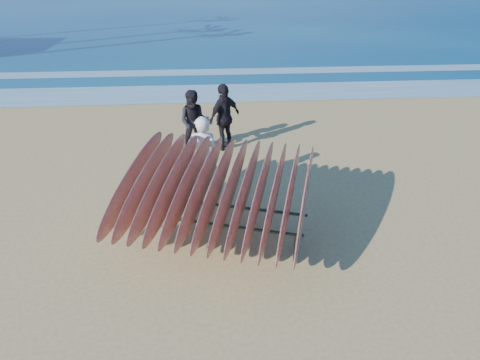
{
  "coord_description": "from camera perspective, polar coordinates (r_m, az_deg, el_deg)",
  "views": [
    {
      "loc": [
        -0.54,
        -6.17,
        4.55
      ],
      "look_at": [
        0.0,
        0.8,
        0.95
      ],
      "focal_mm": 32.0,
      "sensor_mm": 36.0,
      "label": 1
    }
  ],
  "objects": [
    {
      "name": "person_dark_b",
      "position": [
        11.35,
        -2.09,
        8.38
      ],
      "size": [
        1.06,
        1.02,
        1.77
      ],
      "primitive_type": "imported",
      "rotation": [
        0.0,
        0.0,
        3.88
      ],
      "color": "black",
      "rests_on": "ground"
    },
    {
      "name": "foam_far",
      "position": [
        20.2,
        -2.89,
        14.22
      ],
      "size": [
        160.0,
        160.0,
        0.0
      ],
      "primitive_type": "plane",
      "color": "white",
      "rests_on": "ground"
    },
    {
      "name": "surfboard_rack",
      "position": [
        7.45,
        -3.3,
        -1.32
      ],
      "size": [
        3.93,
        3.8,
        1.68
      ],
      "rotation": [
        0.0,
        0.0,
        -0.31
      ],
      "color": "#1C2D25",
      "rests_on": "ground"
    },
    {
      "name": "person_dark_a",
      "position": [
        11.21,
        -6.11,
        7.7
      ],
      "size": [
        0.84,
        0.67,
        1.66
      ],
      "primitive_type": "imported",
      "rotation": [
        0.0,
        0.0,
        -0.06
      ],
      "color": "black",
      "rests_on": "ground"
    },
    {
      "name": "person_white",
      "position": [
        9.01,
        -4.96,
        3.12
      ],
      "size": [
        0.68,
        0.47,
        1.77
      ],
      "primitive_type": "imported",
      "rotation": [
        0.0,
        0.0,
        3.07
      ],
      "color": "white",
      "rests_on": "ground"
    },
    {
      "name": "foam_near",
      "position": [
        16.81,
        -2.49,
        11.54
      ],
      "size": [
        160.0,
        160.0,
        0.0
      ],
      "primitive_type": "plane",
      "color": "white",
      "rests_on": "ground"
    },
    {
      "name": "ground",
      "position": [
        7.69,
        0.47,
        -9.05
      ],
      "size": [
        120.0,
        120.0,
        0.0
      ],
      "primitive_type": "plane",
      "color": "tan",
      "rests_on": "ground"
    }
  ]
}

